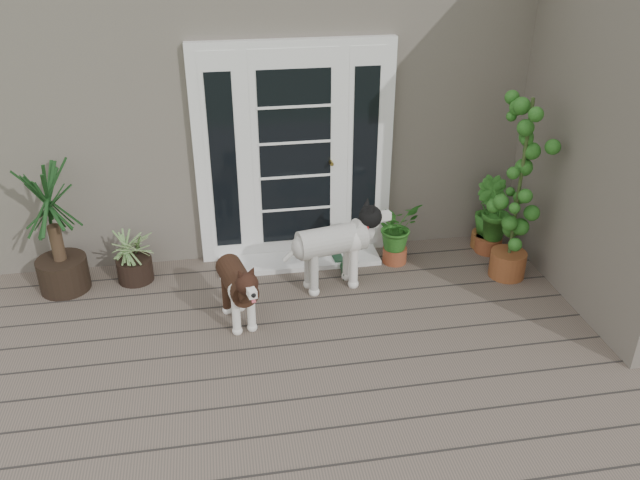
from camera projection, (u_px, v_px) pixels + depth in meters
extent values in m
cube|color=#6B5B4C|center=(364.00, 398.00, 4.82)|extent=(6.20, 4.60, 0.12)
cube|color=#665E54|center=(288.00, 68.00, 7.83)|extent=(7.40, 4.00, 3.10)
cube|color=white|center=(295.00, 154.00, 6.18)|extent=(1.90, 0.14, 2.15)
cube|color=white|center=(299.00, 260.00, 6.49)|extent=(1.60, 0.40, 0.05)
imported|color=#1C5017|center=(396.00, 237.00, 6.38)|extent=(0.60, 0.60, 0.57)
imported|color=#18541B|center=(491.00, 226.00, 6.58)|extent=(0.55, 0.55, 0.58)
imported|color=#224C15|center=(488.00, 224.00, 6.67)|extent=(0.36, 0.36, 0.54)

